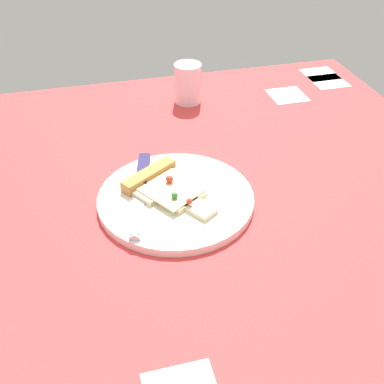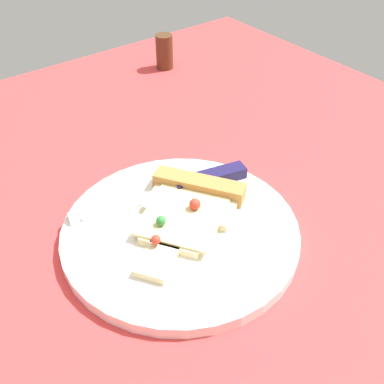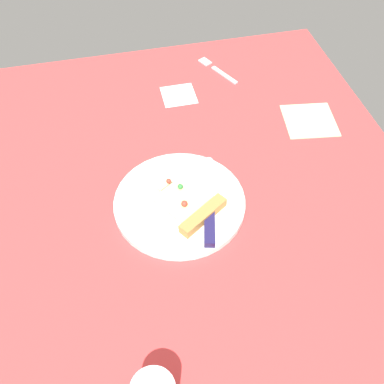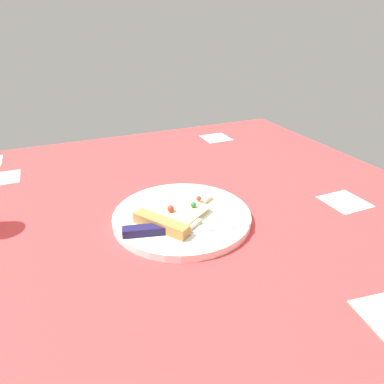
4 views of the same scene
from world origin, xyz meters
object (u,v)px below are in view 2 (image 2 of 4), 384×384
knife (179,188)px  pizza_slice (187,209)px  plate (180,232)px  pepper_shaker (164,52)px

knife → pizza_slice: bearing=171.5°
plate → pepper_shaker: bearing=147.2°
plate → knife: 7.01cm
plate → pepper_shaker: size_ratio=4.29×
knife → pepper_shaker: pepper_shaker is taller
pepper_shaker → plate: bearing=-32.8°
pizza_slice → pepper_shaker: 45.83cm
plate → pepper_shaker: pepper_shaker is taller
pizza_slice → pepper_shaker: size_ratio=2.82×
pizza_slice → knife: bearing=-55.6°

